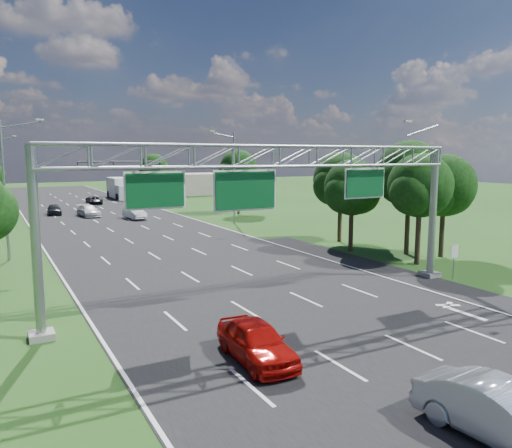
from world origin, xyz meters
TOP-DOWN VIEW (x-y plane):
  - ground at (0.00, 30.00)m, footprint 220.00×220.00m
  - road at (0.00, 30.00)m, footprint 18.00×180.00m
  - road_flare at (10.20, 14.00)m, footprint 3.00×30.00m
  - sign_gantry at (0.33, 12.00)m, footprint 23.50×1.00m
  - regulatory_sign at (12.40, 10.98)m, footprint 0.60×0.08m
  - traffic_signal at (7.48, 65.00)m, footprint 12.21×0.24m
  - streetlight_l_near at (-11.30, 30.00)m, footprint 2.97×0.22m
  - streetlight_r_mid at (11.30, 40.00)m, footprint 2.97×0.22m
  - tree_cluster_right at (14.80, 19.19)m, footprint 9.91×14.60m
  - tree_verge_rd at (16.08, 48.04)m, footprint 5.76×4.80m
  - tree_verge_re at (14.08, 78.04)m, footprint 5.76×4.80m
  - building_right at (24.00, 82.00)m, footprint 12.00×9.00m
  - red_coupe at (-4.23, 5.82)m, footprint 2.02×4.51m
  - silver_sedan at (-1.00, -1.87)m, footprint 2.16×4.86m
  - car_queue_a at (-1.66, 54.25)m, footprint 2.54×5.06m
  - car_queue_b at (2.01, 70.34)m, footprint 2.01×4.35m
  - car_queue_c at (-5.18, 58.31)m, footprint 1.86×4.11m
  - car_queue_d at (2.70, 49.05)m, footprint 2.03×4.57m
  - box_truck at (8.00, 78.82)m, footprint 2.92×9.50m

SIDE VIEW (x-z plane):
  - ground at x=0.00m, z-range 0.00..0.00m
  - road at x=0.00m, z-range -0.01..0.01m
  - road_flare at x=10.20m, z-range -0.01..0.01m
  - car_queue_b at x=2.01m, z-range 0.00..1.21m
  - car_queue_c at x=-5.18m, z-range 0.00..1.37m
  - car_queue_a at x=-1.66m, z-range 0.00..1.41m
  - car_queue_d at x=2.70m, z-range 0.00..1.46m
  - red_coupe at x=-4.23m, z-range 0.00..1.51m
  - silver_sedan at x=-1.00m, z-range 0.00..1.55m
  - regulatory_sign at x=12.40m, z-range 0.46..2.56m
  - box_truck at x=8.00m, z-range -0.07..3.53m
  - building_right at x=24.00m, z-range 0.00..4.00m
  - traffic_signal at x=7.48m, z-range 1.67..8.67m
  - tree_verge_re at x=14.08m, z-range 1.28..9.12m
  - tree_cluster_right at x=14.80m, z-range 0.97..9.65m
  - streetlight_l_near at x=-11.30m, z-range 0.50..10.66m
  - streetlight_r_mid at x=11.30m, z-range 0.50..10.66m
  - tree_verge_rd at x=16.08m, z-range 1.49..9.77m
  - sign_gantry at x=0.33m, z-range 2.11..11.67m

